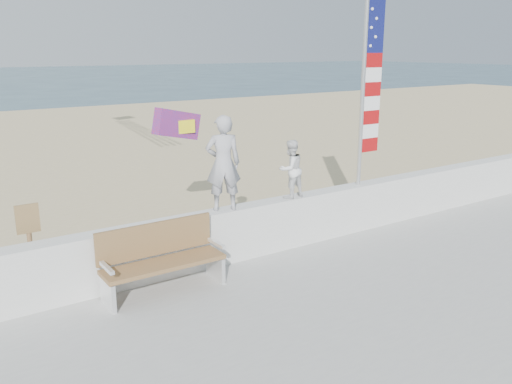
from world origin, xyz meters
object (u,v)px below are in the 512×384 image
(child, at_px, (291,169))
(bench, at_px, (161,258))
(adult, at_px, (223,163))
(flag, at_px, (368,84))

(child, bearing_deg, bench, 3.39)
(adult, xyz_separation_m, child, (1.36, 0.00, -0.26))
(child, xyz_separation_m, flag, (1.78, -0.00, 1.40))
(child, distance_m, bench, 2.89)
(adult, relative_size, child, 1.51)
(child, bearing_deg, flag, 173.84)
(adult, height_order, flag, flag)
(bench, distance_m, flag, 5.06)
(flag, bearing_deg, bench, -174.22)
(adult, bearing_deg, bench, 39.67)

